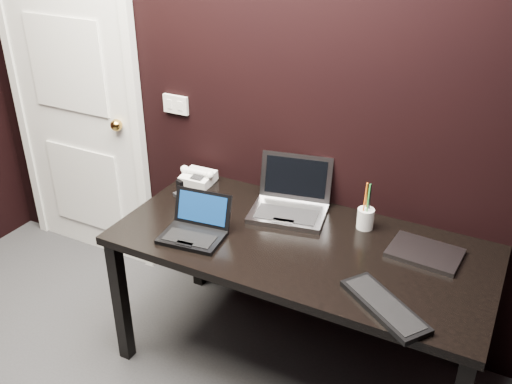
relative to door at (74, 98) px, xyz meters
The scene contains 11 objects.
wall_back 1.37m from the door, ahead, with size 4.00×4.00×0.00m, color black.
door is the anchor object (origin of this frame).
wall_switch 0.73m from the door, ahead, with size 0.15×0.02×0.10m.
desk 1.73m from the door, 12.82° to the right, with size 1.70×0.80×0.74m.
netbook 1.35m from the door, 24.77° to the right, with size 0.31×0.28×0.18m.
silver_laptop 1.52m from the door, ahead, with size 0.42×0.39×0.25m.
ext_keyboard 2.23m from the door, 17.24° to the right, with size 0.40×0.34×0.03m.
closed_laptop 2.20m from the door, ahead, with size 0.32×0.24×0.02m.
desk_phone 0.97m from the door, ahead, with size 0.20×0.16×0.10m.
mobile_phone 0.99m from the door, 16.20° to the right, with size 0.06×0.06×0.09m.
pen_cup 1.89m from the door, ahead, with size 0.10×0.10×0.23m.
Camera 1 is at (1.12, -0.61, 2.15)m, focal length 40.00 mm.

